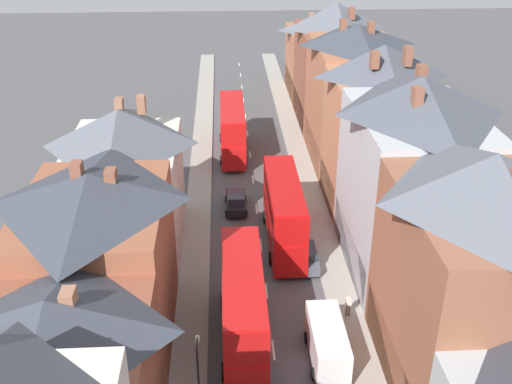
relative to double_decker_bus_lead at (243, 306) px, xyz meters
The scene contains 13 objects.
pavement_left 19.66m from the double_decker_bus_lead, 99.73° to the left, with size 2.20×104.00×0.14m, color gray.
pavement_right 20.57m from the double_decker_bus_lead, 70.19° to the left, with size 2.20×104.00×0.14m, color gray.
centre_line_dashes 17.51m from the double_decker_bus_lead, 83.99° to the left, with size 0.14×97.80×0.01m.
terrace_row_left 11.70m from the double_decker_bus_lead, 137.70° to the right, with size 8.00×49.85×13.82m.
terrace_row_right 18.01m from the double_decker_bus_lead, 47.10° to the left, with size 8.00×84.85×14.77m.
double_decker_bus_lead is the anchor object (origin of this frame).
double_decker_bus_mid_street 29.65m from the double_decker_bus_lead, 90.00° to the left, with size 2.74×10.80×5.30m.
double_decker_bus_far_approaching 12.07m from the double_decker_bus_lead, 72.65° to the left, with size 2.74×10.80×5.30m.
car_near_silver 9.75m from the double_decker_bus_lead, 59.07° to the left, with size 1.90×4.09×1.67m.
car_parked_right_a 17.36m from the double_decker_bus_lead, 89.97° to the left, with size 1.90×4.25×1.61m.
delivery_van 5.41m from the double_decker_bus_lead, 19.54° to the right, with size 2.20×5.20×2.41m.
pedestrian_mid_right 7.45m from the double_decker_bus_lead, 16.49° to the left, with size 0.36×0.22×1.61m.
street_lamp 6.91m from the double_decker_bus_lead, 110.72° to the right, with size 0.20×1.12×5.50m.
Camera 1 is at (-2.66, -10.05, 25.28)m, focal length 42.00 mm.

